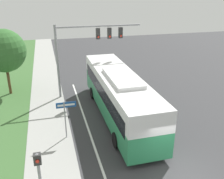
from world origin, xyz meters
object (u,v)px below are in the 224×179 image
at_px(pedestrian_signal, 40,177).
at_px(bus, 118,93).
at_px(signal_gantry, 87,43).
at_px(street_sign, 66,113).

bearing_deg(pedestrian_signal, bus, 55.05).
xyz_separation_m(signal_gantry, street_sign, (-2.58, -6.61, -2.90)).
bearing_deg(pedestrian_signal, street_sign, 75.53).
relative_size(bus, signal_gantry, 1.68).
distance_m(bus, street_sign, 4.51).
distance_m(signal_gantry, pedestrian_signal, 13.33).
xyz_separation_m(bus, street_sign, (-4.01, -2.06, -0.11)).
height_order(bus, pedestrian_signal, bus).
height_order(pedestrian_signal, street_sign, pedestrian_signal).
bearing_deg(street_sign, bus, 27.21).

